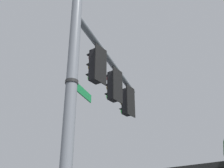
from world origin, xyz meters
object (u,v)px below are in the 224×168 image
at_px(traffic_light_mid_outer, 127,102).
at_px(street_name_sign, 77,87).
at_px(traffic_light_nearest_pole, 96,66).
at_px(traffic_light_mid_inner, 113,86).

relative_size(traffic_light_mid_outer, street_name_sign, 1.06).
bearing_deg(traffic_light_nearest_pole, traffic_light_mid_outer, 15.93).
xyz_separation_m(traffic_light_nearest_pole, traffic_light_mid_inner, (1.46, 0.42, 0.00)).
bearing_deg(traffic_light_mid_inner, traffic_light_nearest_pole, -164.07).
relative_size(traffic_light_mid_inner, street_name_sign, 1.06).
relative_size(traffic_light_nearest_pole, traffic_light_mid_outer, 1.00).
xyz_separation_m(traffic_light_mid_inner, traffic_light_mid_outer, (1.46, 0.42, 0.00)).
relative_size(traffic_light_nearest_pole, street_name_sign, 1.06).
bearing_deg(traffic_light_mid_outer, street_name_sign, -163.80).
bearing_deg(traffic_light_nearest_pole, street_name_sign, -163.09).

